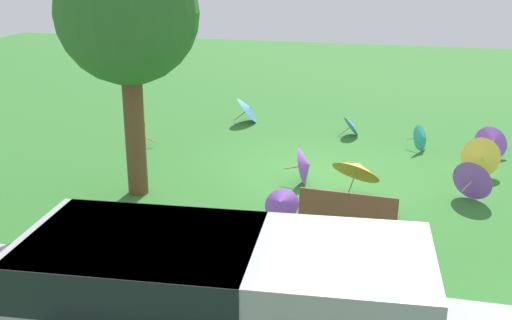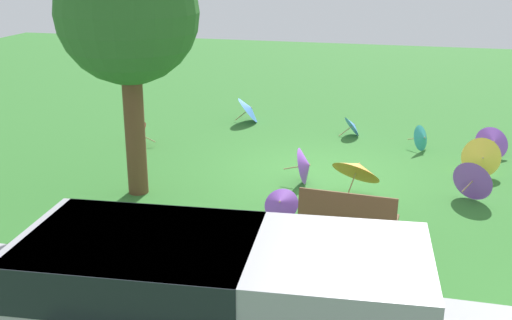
{
  "view_description": "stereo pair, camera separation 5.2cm",
  "coord_description": "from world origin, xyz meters",
  "px_view_note": "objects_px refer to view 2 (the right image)",
  "views": [
    {
      "loc": [
        -1.89,
        12.71,
        4.62
      ],
      "look_at": [
        0.97,
        1.08,
        0.6
      ],
      "focal_mm": 44.35,
      "sensor_mm": 36.0,
      "label": 1
    },
    {
      "loc": [
        -1.94,
        12.7,
        4.62
      ],
      "look_at": [
        0.97,
        1.08,
        0.6
      ],
      "focal_mm": 44.35,
      "sensor_mm": 36.0,
      "label": 2
    }
  ],
  "objects_px": {
    "parasol_blue_1": "(353,126)",
    "parasol_orange_0": "(357,168)",
    "parasol_blue_0": "(250,109)",
    "parasol_red_0": "(137,133)",
    "park_bench": "(348,216)",
    "parasol_yellow_0": "(482,158)",
    "parasol_purple_0": "(493,142)",
    "shade_tree": "(128,15)",
    "parasol_purple_2": "(306,165)",
    "parasol_purple_3": "(281,203)",
    "van_dark": "(207,291)",
    "parasol_purple_1": "(474,180)",
    "parasol_teal_2": "(423,138)"
  },
  "relations": [
    {
      "from": "parasol_purple_1",
      "to": "parasol_red_0",
      "type": "height_order",
      "value": "parasol_purple_1"
    },
    {
      "from": "parasol_yellow_0",
      "to": "parasol_purple_1",
      "type": "height_order",
      "value": "parasol_yellow_0"
    },
    {
      "from": "park_bench",
      "to": "parasol_purple_3",
      "type": "xyz_separation_m",
      "value": [
        1.26,
        -0.65,
        -0.17
      ]
    },
    {
      "from": "parasol_purple_0",
      "to": "parasol_purple_2",
      "type": "distance_m",
      "value": 4.76
    },
    {
      "from": "parasol_blue_1",
      "to": "parasol_red_0",
      "type": "height_order",
      "value": "parasol_red_0"
    },
    {
      "from": "shade_tree",
      "to": "parasol_red_0",
      "type": "bearing_deg",
      "value": -65.65
    },
    {
      "from": "parasol_purple_2",
      "to": "parasol_teal_2",
      "type": "relative_size",
      "value": 1.14
    },
    {
      "from": "van_dark",
      "to": "parasol_blue_1",
      "type": "distance_m",
      "value": 9.93
    },
    {
      "from": "parasol_yellow_0",
      "to": "parasol_purple_2",
      "type": "relative_size",
      "value": 1.14
    },
    {
      "from": "shade_tree",
      "to": "parasol_teal_2",
      "type": "distance_m",
      "value": 7.59
    },
    {
      "from": "van_dark",
      "to": "parasol_purple_1",
      "type": "xyz_separation_m",
      "value": [
        -3.38,
        -6.03,
        -0.51
      ]
    },
    {
      "from": "park_bench",
      "to": "parasol_blue_0",
      "type": "relative_size",
      "value": 1.65
    },
    {
      "from": "park_bench",
      "to": "parasol_orange_0",
      "type": "height_order",
      "value": "parasol_orange_0"
    },
    {
      "from": "park_bench",
      "to": "parasol_blue_1",
      "type": "relative_size",
      "value": 2.28
    },
    {
      "from": "van_dark",
      "to": "parasol_yellow_0",
      "type": "relative_size",
      "value": 5.32
    },
    {
      "from": "shade_tree",
      "to": "parasol_blue_1",
      "type": "height_order",
      "value": "shade_tree"
    },
    {
      "from": "parasol_purple_2",
      "to": "van_dark",
      "type": "bearing_deg",
      "value": 89.06
    },
    {
      "from": "park_bench",
      "to": "parasol_purple_0",
      "type": "xyz_separation_m",
      "value": [
        -2.77,
        -5.26,
        -0.09
      ]
    },
    {
      "from": "parasol_purple_3",
      "to": "parasol_yellow_0",
      "type": "bearing_deg",
      "value": -138.98
    },
    {
      "from": "parasol_purple_1",
      "to": "parasol_red_0",
      "type": "distance_m",
      "value": 7.93
    },
    {
      "from": "van_dark",
      "to": "parasol_purple_2",
      "type": "xyz_separation_m",
      "value": [
        -0.1,
        -6.12,
        -0.52
      ]
    },
    {
      "from": "parasol_teal_2",
      "to": "parasol_blue_1",
      "type": "bearing_deg",
      "value": -26.25
    },
    {
      "from": "parasol_blue_1",
      "to": "van_dark",
      "type": "bearing_deg",
      "value": 85.99
    },
    {
      "from": "parasol_orange_0",
      "to": "parasol_purple_2",
      "type": "xyz_separation_m",
      "value": [
        1.09,
        -0.5,
        -0.2
      ]
    },
    {
      "from": "parasol_blue_1",
      "to": "parasol_red_0",
      "type": "bearing_deg",
      "value": 22.97
    },
    {
      "from": "parasol_orange_0",
      "to": "parasol_blue_1",
      "type": "bearing_deg",
      "value": -83.33
    },
    {
      "from": "parasol_teal_2",
      "to": "parasol_orange_0",
      "type": "bearing_deg",
      "value": 69.95
    },
    {
      "from": "parasol_blue_0",
      "to": "parasol_red_0",
      "type": "xyz_separation_m",
      "value": [
        2.11,
        2.83,
        -0.06
      ]
    },
    {
      "from": "shade_tree",
      "to": "parasol_purple_2",
      "type": "height_order",
      "value": "shade_tree"
    },
    {
      "from": "parasol_blue_0",
      "to": "parasol_purple_0",
      "type": "relative_size",
      "value": 1.08
    },
    {
      "from": "shade_tree",
      "to": "parasol_purple_3",
      "type": "distance_m",
      "value": 4.41
    },
    {
      "from": "parasol_yellow_0",
      "to": "parasol_red_0",
      "type": "relative_size",
      "value": 1.36
    },
    {
      "from": "parasol_purple_0",
      "to": "parasol_teal_2",
      "type": "relative_size",
      "value": 1.33
    },
    {
      "from": "parasol_blue_0",
      "to": "parasol_purple_2",
      "type": "height_order",
      "value": "parasol_purple_2"
    },
    {
      "from": "van_dark",
      "to": "parasol_purple_3",
      "type": "bearing_deg",
      "value": -89.6
    },
    {
      "from": "parasol_purple_0",
      "to": "park_bench",
      "type": "bearing_deg",
      "value": 62.23
    },
    {
      "from": "parasol_yellow_0",
      "to": "parasol_red_0",
      "type": "bearing_deg",
      "value": -2.23
    },
    {
      "from": "parasol_orange_0",
      "to": "parasol_teal_2",
      "type": "xyz_separation_m",
      "value": [
        -1.24,
        -3.4,
        -0.27
      ]
    },
    {
      "from": "van_dark",
      "to": "parasol_teal_2",
      "type": "bearing_deg",
      "value": -105.08
    },
    {
      "from": "shade_tree",
      "to": "parasol_purple_1",
      "type": "height_order",
      "value": "shade_tree"
    },
    {
      "from": "parasol_blue_1",
      "to": "parasol_orange_0",
      "type": "bearing_deg",
      "value": 96.67
    },
    {
      "from": "parasol_blue_1",
      "to": "parasol_purple_3",
      "type": "distance_m",
      "value": 5.7
    },
    {
      "from": "van_dark",
      "to": "parasol_purple_2",
      "type": "bearing_deg",
      "value": -90.94
    },
    {
      "from": "parasol_blue_0",
      "to": "parasol_purple_0",
      "type": "bearing_deg",
      "value": 164.6
    },
    {
      "from": "parasol_orange_0",
      "to": "parasol_yellow_0",
      "type": "bearing_deg",
      "value": -143.72
    },
    {
      "from": "park_bench",
      "to": "parasol_red_0",
      "type": "xyz_separation_m",
      "value": [
        5.6,
        -4.16,
        -0.15
      ]
    },
    {
      "from": "parasol_blue_1",
      "to": "parasol_purple_3",
      "type": "relative_size",
      "value": 1.05
    },
    {
      "from": "van_dark",
      "to": "shade_tree",
      "type": "height_order",
      "value": "shade_tree"
    },
    {
      "from": "parasol_purple_1",
      "to": "parasol_purple_3",
      "type": "bearing_deg",
      "value": 27.81
    },
    {
      "from": "van_dark",
      "to": "shade_tree",
      "type": "relative_size",
      "value": 0.98
    }
  ]
}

